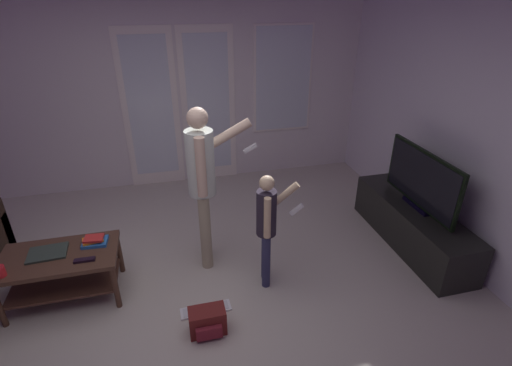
% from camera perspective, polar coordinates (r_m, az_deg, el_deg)
% --- Properties ---
extents(ground_plane, '(5.76, 5.49, 0.02)m').
position_cam_1_polar(ground_plane, '(3.55, -10.95, -19.02)').
color(ground_plane, '#BBB1A3').
extents(wall_back_with_doors, '(5.76, 0.09, 2.79)m').
position_cam_1_polar(wall_back_with_doors, '(5.33, -13.58, 13.63)').
color(wall_back_with_doors, silver).
rests_on(wall_back_with_doors, ground_plane).
extents(wall_right_plain, '(0.06, 5.49, 2.76)m').
position_cam_1_polar(wall_right_plain, '(3.93, 32.99, 5.78)').
color(wall_right_plain, silver).
rests_on(wall_right_plain, ground_plane).
extents(coffee_table, '(0.98, 0.56, 0.47)m').
position_cam_1_polar(coffee_table, '(3.84, -27.08, -11.03)').
color(coffee_table, '#492F21').
rests_on(coffee_table, ground_plane).
extents(tv_stand, '(0.47, 1.64, 0.46)m').
position_cam_1_polar(tv_stand, '(4.49, 22.30, -5.90)').
color(tv_stand, black).
rests_on(tv_stand, ground_plane).
extents(flat_screen_tv, '(0.08, 1.10, 0.63)m').
position_cam_1_polar(flat_screen_tv, '(4.24, 23.52, 0.40)').
color(flat_screen_tv, black).
rests_on(flat_screen_tv, tv_stand).
extents(person_adult, '(0.70, 0.44, 1.62)m').
position_cam_1_polar(person_adult, '(3.56, -7.91, 1.10)').
color(person_adult, tan).
rests_on(person_adult, ground_plane).
extents(person_child, '(0.46, 0.30, 1.13)m').
position_cam_1_polar(person_child, '(3.40, 1.72, -5.79)').
color(person_child, '#2F3052').
rests_on(person_child, ground_plane).
extents(backpack, '(0.30, 0.21, 0.22)m').
position_cam_1_polar(backpack, '(3.31, -7.25, -19.85)').
color(backpack, maroon).
rests_on(backpack, ground_plane).
extents(loose_keyboard, '(0.44, 0.14, 0.02)m').
position_cam_1_polar(loose_keyboard, '(3.55, -7.51, -18.22)').
color(loose_keyboard, white).
rests_on(loose_keyboard, ground_plane).
extents(laptop_closed, '(0.33, 0.25, 0.02)m').
position_cam_1_polar(laptop_closed, '(3.81, -28.69, -9.15)').
color(laptop_closed, '#2D3930').
rests_on(laptop_closed, coffee_table).
extents(cup_near_edge, '(0.08, 0.08, 0.09)m').
position_cam_1_polar(cup_near_edge, '(3.72, -33.92, -10.92)').
color(cup_near_edge, red).
rests_on(cup_near_edge, coffee_table).
extents(tv_remote_black, '(0.17, 0.05, 0.02)m').
position_cam_1_polar(tv_remote_black, '(3.59, -24.23, -10.44)').
color(tv_remote_black, black).
rests_on(tv_remote_black, coffee_table).
extents(book_stack, '(0.22, 0.18, 0.07)m').
position_cam_1_polar(book_stack, '(3.76, -23.01, -7.94)').
color(book_stack, blue).
rests_on(book_stack, coffee_table).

